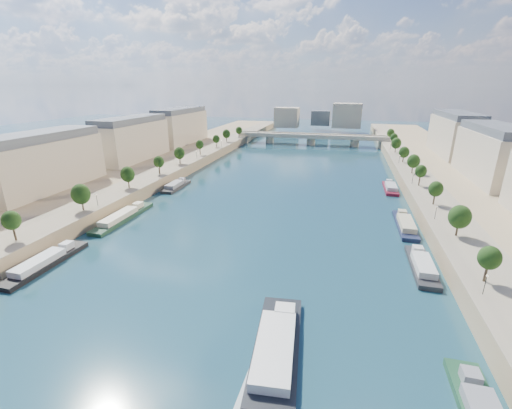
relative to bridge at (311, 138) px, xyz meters
The scene contains 15 objects.
ground 143.68m from the bridge, 90.00° to the right, with size 700.00×700.00×0.00m, color #0C2534.
quay_left 160.66m from the bridge, 116.63° to the right, with size 44.00×520.00×5.00m, color #9E8460.
quay_right 160.66m from the bridge, 63.37° to the right, with size 44.00×520.00×5.00m, color #9E8460.
pave_left 154.49m from the bridge, 111.65° to the right, with size 14.00×520.00×0.10m, color gray.
pave_right 154.49m from the bridge, 68.35° to the right, with size 14.00×520.00×0.10m, color gray.
trees_left 152.00m from the bridge, 111.23° to the right, with size 4.80×268.80×8.26m.
trees_right 144.57m from the bridge, 67.62° to the right, with size 4.80×268.80×8.26m.
lamps_left 162.34m from the bridge, 108.87° to the right, with size 0.36×200.36×4.28m.
lamps_right 148.23m from the bridge, 69.25° to the right, with size 0.36×200.36×4.28m.
buildings_left 157.07m from the bridge, 122.86° to the right, with size 16.00×226.00×23.20m.
skyline 76.59m from the bridge, 87.59° to the left, with size 79.00×42.00×22.00m.
bridge is the anchor object (origin of this frame).
tour_barge 217.99m from the bridge, 85.73° to the right, with size 9.96×26.81×3.67m.
moored_barges_left 191.28m from the bridge, 103.76° to the right, with size 5.00×121.50×3.60m.
moored_barges_right 192.31m from the bridge, 76.31° to the right, with size 5.00×167.12×3.60m.
Camera 1 is at (24.49, -19.92, 42.80)m, focal length 24.00 mm.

